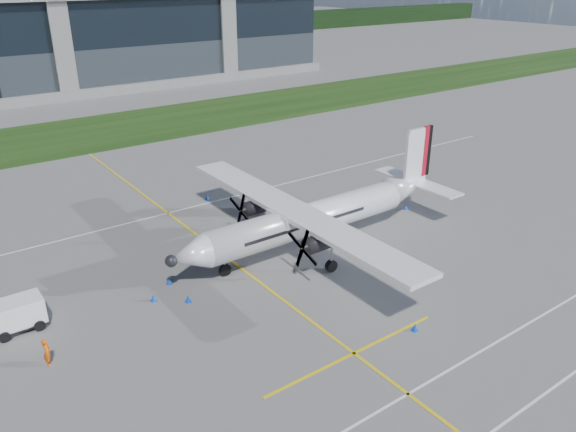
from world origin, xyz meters
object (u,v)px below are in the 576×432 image
object	(u,v)px
safety_cone_nose_port	(188,298)
safety_cone_fwd	(154,297)
safety_cone_tail	(406,207)
safety_cone_nose_stbd	(169,281)
turboprop_aircraft	(318,199)
safety_cone_portwing	(415,327)
baggage_tug	(17,315)
safety_cone_stbdwing	(207,197)
ground_crew_person	(47,350)

from	to	relation	value
safety_cone_nose_port	safety_cone_fwd	xyz separation A→B (m)	(-1.72, 1.40, 0.00)
safety_cone_tail	safety_cone_nose_stbd	world-z (taller)	same
safety_cone_nose_port	safety_cone_fwd	world-z (taller)	same
turboprop_aircraft	safety_cone_portwing	world-z (taller)	turboprop_aircraft
baggage_tug	safety_cone_stbdwing	world-z (taller)	baggage_tug
ground_crew_person	safety_cone_tail	bearing A→B (deg)	-59.27
baggage_tug	safety_cone_fwd	distance (m)	7.88
turboprop_aircraft	safety_cone_nose_stbd	xyz separation A→B (m)	(-11.72, 1.21, -3.53)
safety_cone_portwing	safety_cone_nose_stbd	world-z (taller)	same
safety_cone_fwd	ground_crew_person	bearing A→B (deg)	-159.75
safety_cone_tail	safety_cone_nose_stbd	xyz separation A→B (m)	(-22.39, 0.42, 0.00)
ground_crew_person	safety_cone_portwing	bearing A→B (deg)	-93.10
safety_cone_stbdwing	safety_cone_fwd	bearing A→B (deg)	-129.83
safety_cone_portwing	safety_cone_fwd	distance (m)	16.34
ground_crew_person	safety_cone_nose_port	xyz separation A→B (m)	(8.84, 1.22, -0.66)
safety_cone_tail	safety_cone_stbdwing	bearing A→B (deg)	136.89
turboprop_aircraft	baggage_tug	bearing A→B (deg)	175.62
safety_cone_nose_stbd	turboprop_aircraft	bearing A→B (deg)	-5.89
ground_crew_person	safety_cone_nose_stbd	bearing A→B (deg)	-41.48
ground_crew_person	safety_cone_stbdwing	bearing A→B (deg)	-24.67
baggage_tug	safety_cone_tail	distance (m)	31.77
safety_cone_stbdwing	safety_cone_tail	distance (m)	17.93
safety_cone_nose_port	safety_cone_portwing	xyz separation A→B (m)	(9.35, -10.61, 0.00)
ground_crew_person	safety_cone_nose_port	bearing A→B (deg)	-57.91
ground_crew_person	safety_cone_fwd	size ratio (longest dim) A/B	3.64
baggage_tug	safety_cone_tail	xyz separation A→B (m)	(31.75, -0.83, -0.70)
safety_cone_stbdwing	safety_cone_nose_port	world-z (taller)	same
safety_cone_portwing	baggage_tug	bearing A→B (deg)	143.63
safety_cone_fwd	safety_cone_tail	world-z (taller)	same
safety_cone_tail	turboprop_aircraft	bearing A→B (deg)	-175.77
safety_cone_stbdwing	safety_cone_nose_port	distance (m)	17.31
turboprop_aircraft	safety_cone_stbdwing	bearing A→B (deg)	100.54
safety_cone_fwd	turboprop_aircraft	bearing A→B (deg)	0.66
safety_cone_stbdwing	safety_cone_portwing	world-z (taller)	same
safety_cone_stbdwing	safety_cone_portwing	xyz separation A→B (m)	(0.06, -25.22, 0.00)
safety_cone_nose_port	safety_cone_nose_stbd	bearing A→B (deg)	90.14
ground_crew_person	safety_cone_fwd	world-z (taller)	ground_crew_person
safety_cone_stbdwing	ground_crew_person	bearing A→B (deg)	-138.88
turboprop_aircraft	safety_cone_tail	size ratio (longest dim) A/B	50.34
ground_crew_person	safety_cone_nose_stbd	distance (m)	9.71
baggage_tug	safety_cone_stbdwing	bearing A→B (deg)	31.49
baggage_tug	safety_cone_fwd	xyz separation A→B (m)	(7.65, -1.77, -0.70)
turboprop_aircraft	baggage_tug	distance (m)	21.34
ground_crew_person	safety_cone_fwd	distance (m)	7.62
turboprop_aircraft	ground_crew_person	world-z (taller)	turboprop_aircraft
ground_crew_person	safety_cone_nose_stbd	size ratio (longest dim) A/B	3.64
safety_cone_tail	safety_cone_fwd	bearing A→B (deg)	-177.76
safety_cone_portwing	turboprop_aircraft	bearing A→B (deg)	79.00
safety_cone_stbdwing	safety_cone_nose_stbd	size ratio (longest dim) A/B	1.00
turboprop_aircraft	safety_cone_tail	xyz separation A→B (m)	(10.67, 0.79, -3.53)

